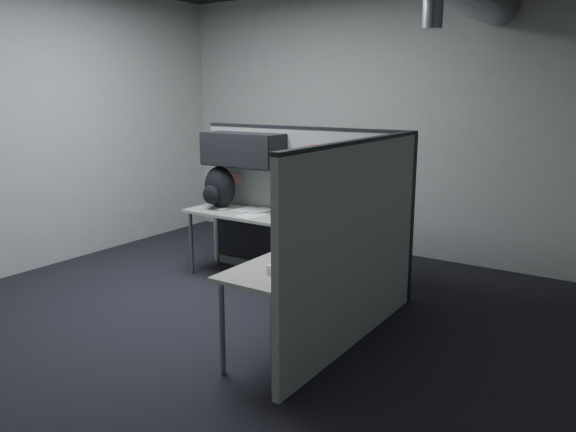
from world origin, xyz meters
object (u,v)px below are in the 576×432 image
Objects in this scene: monitor at (351,206)px; backpack at (219,188)px; phone at (305,255)px; desk at (289,238)px; keyboard at (301,231)px.

monitor is 1.18× the size of backpack.
phone is at bearing -12.58° from backpack.
backpack is (-1.66, 0.11, -0.01)m from monitor.
desk is 1.21m from backpack.
desk is at bearing 132.89° from keyboard.
monitor reaches higher than phone.
desk is 1.07m from phone.
monitor is at bearing 15.33° from backpack.
backpack is at bearing 164.74° from desk.
keyboard is at bearing 0.80° from backpack.
monitor is at bearing 30.61° from keyboard.
backpack is (-1.12, 0.30, 0.34)m from desk.
backpack reaches higher than monitor.
backpack is (-1.80, 1.12, 0.19)m from phone.
phone is at bearing -49.83° from desk.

